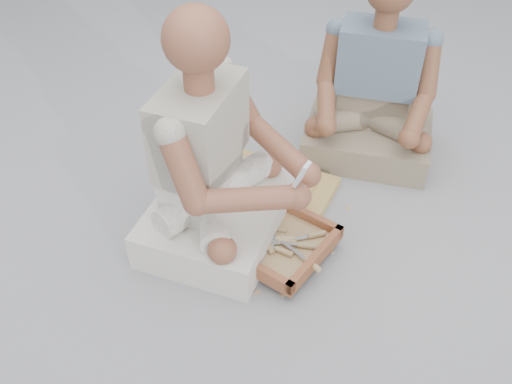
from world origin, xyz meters
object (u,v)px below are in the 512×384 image
(tool_tray, at_px, (268,236))
(craftsman, at_px, (215,169))
(carved_panel, at_px, (261,189))
(companion, at_px, (374,97))

(tool_tray, bearing_deg, craftsman, 174.76)
(carved_panel, bearing_deg, companion, 51.01)
(carved_panel, xyz_separation_m, companion, (0.37, 0.46, 0.27))
(carved_panel, distance_m, craftsman, 0.42)
(craftsman, bearing_deg, carved_panel, 163.97)
(tool_tray, bearing_deg, carved_panel, 113.59)
(carved_panel, xyz_separation_m, tool_tray, (0.13, -0.30, 0.04))
(tool_tray, distance_m, craftsman, 0.34)
(companion, bearing_deg, craftsman, 53.43)
(carved_panel, distance_m, companion, 0.65)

